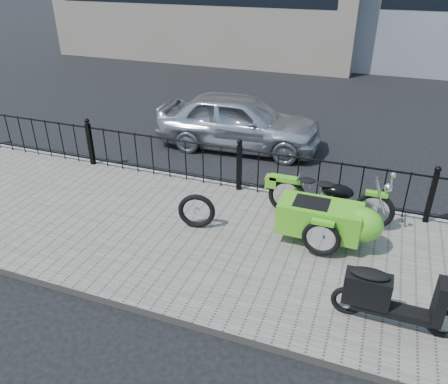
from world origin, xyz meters
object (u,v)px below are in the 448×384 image
at_px(sedan_car, 239,121).
at_px(spare_tire, 197,211).
at_px(scooter, 388,297).
at_px(motorcycle_sidecar, 332,215).

bearing_deg(sedan_car, spare_tire, -174.73).
xyz_separation_m(scooter, spare_tire, (-3.13, 1.22, -0.09)).
bearing_deg(scooter, spare_tire, 158.66).
distance_m(motorcycle_sidecar, sedan_car, 4.53).
height_order(motorcycle_sidecar, scooter, scooter).
bearing_deg(sedan_car, motorcycle_sidecar, -145.02).
relative_size(spare_tire, sedan_car, 0.16).
distance_m(motorcycle_sidecar, scooter, 1.88).
height_order(motorcycle_sidecar, sedan_car, sedan_car).
relative_size(motorcycle_sidecar, spare_tire, 3.54).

